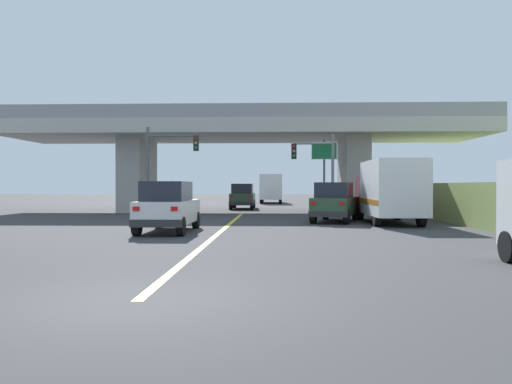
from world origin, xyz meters
name	(u,v)px	position (x,y,z in m)	size (l,w,h in m)	color
ground	(245,211)	(0.00, 29.22, 0.00)	(160.00, 160.00, 0.00)	#353538
overpass_bridge	(245,142)	(0.00, 29.22, 5.04)	(33.42, 8.69, 7.13)	#B7B5AD
lane_divider_stripe	(222,231)	(0.00, 13.15, 0.00)	(0.20, 26.30, 0.01)	yellow
suv_lead	(168,207)	(-2.08, 12.44, 1.01)	(1.90, 4.76, 2.02)	silver
suv_crossing	(335,202)	(5.26, 18.55, 1.01)	(2.99, 4.85, 2.02)	#2D4C33
box_truck	(390,191)	(7.82, 17.55, 1.61)	(2.33, 6.89, 3.06)	red
sedan_oncoming	(243,196)	(-0.42, 33.59, 1.01)	(1.89, 4.73, 2.02)	#2D4C33
traffic_signal_nearside	(318,164)	(4.87, 24.28, 3.23)	(2.66, 0.36, 5.07)	slate
traffic_signal_farside	(165,158)	(-4.68, 24.08, 3.58)	(3.29, 0.36, 5.53)	#56595E
highway_sign	(324,159)	(5.40, 25.85, 3.60)	(1.66, 0.17, 4.86)	#56595E
semi_truck_distant	(271,188)	(1.74, 47.72, 1.62)	(2.33, 7.15, 3.06)	navy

